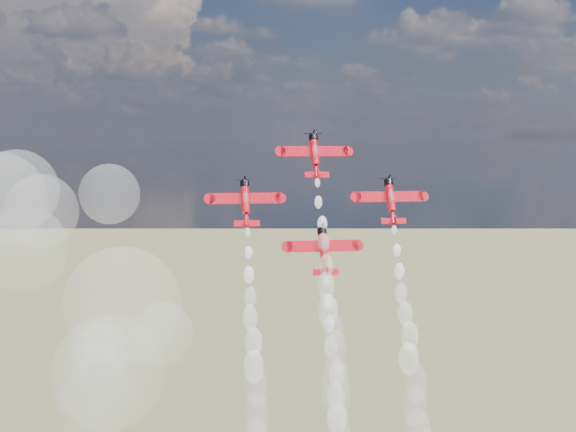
% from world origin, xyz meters
% --- Properties ---
extents(plane_lead, '(13.45, 6.90, 8.85)m').
position_xyz_m(plane_lead, '(5.03, 19.40, 111.48)').
color(plane_lead, red).
rests_on(plane_lead, ground).
extents(plane_left, '(13.45, 6.90, 8.85)m').
position_xyz_m(plane_left, '(-9.06, 14.84, 102.74)').
color(plane_left, red).
rests_on(plane_left, ground).
extents(plane_right, '(13.45, 6.90, 8.85)m').
position_xyz_m(plane_right, '(19.12, 14.84, 102.74)').
color(plane_right, red).
rests_on(plane_right, ground).
extents(plane_slot, '(13.45, 6.90, 8.85)m').
position_xyz_m(plane_slot, '(5.03, 10.28, 93.99)').
color(plane_slot, red).
rests_on(plane_slot, ground).
extents(smoke_trail_lead, '(5.27, 21.59, 39.52)m').
position_xyz_m(smoke_trail_lead, '(5.07, 1.55, 77.10)').
color(smoke_trail_lead, white).
rests_on(smoke_trail_lead, plane_lead).
extents(smoke_trail_left, '(5.42, 21.83, 39.26)m').
position_xyz_m(smoke_trail_left, '(-9.07, -3.00, 68.48)').
color(smoke_trail_left, white).
rests_on(smoke_trail_left, plane_left).
extents(smoke_trail_right, '(5.87, 22.74, 39.45)m').
position_xyz_m(smoke_trail_right, '(19.12, -3.23, 68.41)').
color(smoke_trail_right, white).
rests_on(smoke_trail_right, plane_right).
extents(drifted_smoke_cloud, '(58.42, 41.33, 57.04)m').
position_xyz_m(drifted_smoke_cloud, '(-46.65, 24.87, 87.11)').
color(drifted_smoke_cloud, white).
rests_on(drifted_smoke_cloud, ground).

